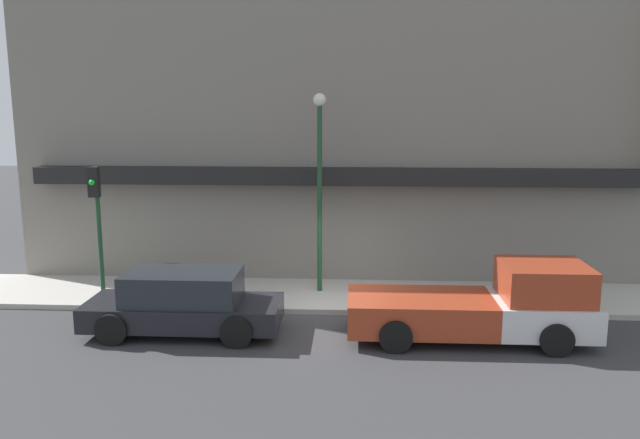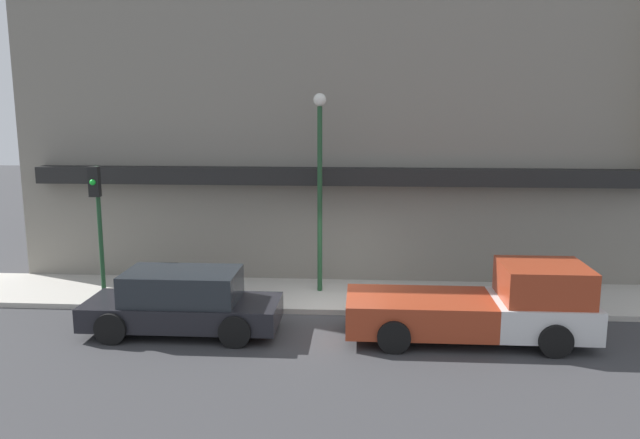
# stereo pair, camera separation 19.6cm
# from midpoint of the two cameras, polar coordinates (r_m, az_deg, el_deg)

# --- Properties ---
(ground_plane) EXTENTS (80.00, 80.00, 0.00)m
(ground_plane) POSITION_cam_midpoint_polar(r_m,az_deg,el_deg) (16.62, 0.94, -8.74)
(ground_plane) COLOR #38383A
(sidewalk) EXTENTS (36.00, 2.96, 0.15)m
(sidewalk) POSITION_cam_midpoint_polar(r_m,az_deg,el_deg) (18.00, 1.13, -6.98)
(sidewalk) COLOR #B7B2A8
(sidewalk) RESTS_ON ground
(building) EXTENTS (19.80, 3.80, 10.68)m
(building) POSITION_cam_midpoint_polar(r_m,az_deg,el_deg) (20.14, 1.54, 10.04)
(building) COLOR gray
(building) RESTS_ON ground
(pickup_truck) EXTENTS (5.67, 2.17, 1.84)m
(pickup_truck) POSITION_cam_midpoint_polar(r_m,az_deg,el_deg) (15.25, 14.59, -7.64)
(pickup_truck) COLOR silver
(pickup_truck) RESTS_ON ground
(parked_car) EXTENTS (4.68, 1.99, 1.53)m
(parked_car) POSITION_cam_midpoint_polar(r_m,az_deg,el_deg) (15.55, -12.72, -7.44)
(parked_car) COLOR black
(parked_car) RESTS_ON ground
(fire_hydrant) EXTENTS (0.17, 0.17, 0.57)m
(fire_hydrant) POSITION_cam_midpoint_polar(r_m,az_deg,el_deg) (17.04, 9.52, -6.88)
(fire_hydrant) COLOR red
(fire_hydrant) RESTS_ON sidewalk
(street_lamp) EXTENTS (0.36, 0.36, 5.64)m
(street_lamp) POSITION_cam_midpoint_polar(r_m,az_deg,el_deg) (17.55, -0.36, 4.55)
(street_lamp) COLOR #1E4728
(street_lamp) RESTS_ON sidewalk
(traffic_light) EXTENTS (0.28, 0.42, 3.70)m
(traffic_light) POSITION_cam_midpoint_polar(r_m,az_deg,el_deg) (17.78, -20.04, 0.84)
(traffic_light) COLOR #1E4728
(traffic_light) RESTS_ON sidewalk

